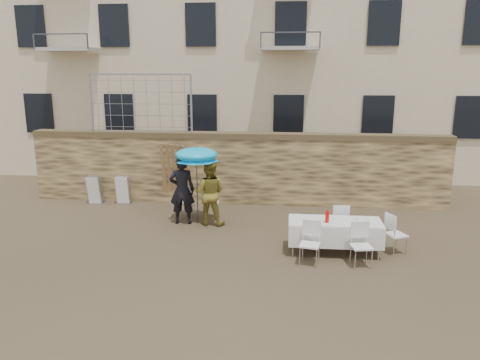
# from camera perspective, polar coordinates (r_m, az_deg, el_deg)

# --- Properties ---
(ground) EXTENTS (80.00, 80.00, 0.00)m
(ground) POSITION_cam_1_polar(r_m,az_deg,el_deg) (10.34, -3.50, -10.35)
(ground) COLOR brown
(ground) RESTS_ON ground
(stone_wall) EXTENTS (13.00, 0.50, 2.20)m
(stone_wall) POSITION_cam_1_polar(r_m,az_deg,el_deg) (14.74, -0.45, 1.40)
(stone_wall) COLOR olive
(stone_wall) RESTS_ON ground
(chain_link_fence) EXTENTS (3.20, 0.06, 1.80)m
(chain_link_fence) POSITION_cam_1_polar(r_m,az_deg,el_deg) (15.09, -12.01, 9.06)
(chain_link_fence) COLOR gray
(chain_link_fence) RESTS_ON stone_wall
(man_suit) EXTENTS (0.72, 0.50, 1.89)m
(man_suit) POSITION_cam_1_polar(r_m,az_deg,el_deg) (12.82, -7.08, -1.24)
(man_suit) COLOR black
(man_suit) RESTS_ON ground
(woman_dress) EXTENTS (0.91, 0.73, 1.77)m
(woman_dress) POSITION_cam_1_polar(r_m,az_deg,el_deg) (12.70, -3.77, -1.58)
(woman_dress) COLOR #AF9C35
(woman_dress) RESTS_ON ground
(umbrella) EXTENTS (1.20, 1.20, 1.97)m
(umbrella) POSITION_cam_1_polar(r_m,az_deg,el_deg) (12.64, -5.33, 2.82)
(umbrella) COLOR #3F3F44
(umbrella) RESTS_ON ground
(couple_chair_left) EXTENTS (0.52, 0.52, 0.96)m
(couple_chair_left) POSITION_cam_1_polar(r_m,az_deg,el_deg) (13.46, -6.51, -2.57)
(couple_chair_left) COLOR white
(couple_chair_left) RESTS_ON ground
(couple_chair_right) EXTENTS (0.51, 0.51, 0.96)m
(couple_chair_right) POSITION_cam_1_polar(r_m,az_deg,el_deg) (13.33, -3.56, -2.66)
(couple_chair_right) COLOR white
(couple_chair_right) RESTS_ON ground
(banquet_table) EXTENTS (2.10, 0.85, 0.78)m
(banquet_table) POSITION_cam_1_polar(r_m,az_deg,el_deg) (10.97, 11.52, -5.10)
(banquet_table) COLOR silver
(banquet_table) RESTS_ON ground
(soda_bottle) EXTENTS (0.09, 0.09, 0.26)m
(soda_bottle) POSITION_cam_1_polar(r_m,az_deg,el_deg) (10.76, 10.58, -4.45)
(soda_bottle) COLOR red
(soda_bottle) RESTS_ON banquet_table
(table_chair_front_left) EXTENTS (0.57, 0.57, 0.96)m
(table_chair_front_left) POSITION_cam_1_polar(r_m,az_deg,el_deg) (10.31, 8.51, -7.68)
(table_chair_front_left) COLOR white
(table_chair_front_left) RESTS_ON ground
(table_chair_front_right) EXTENTS (0.55, 0.55, 0.96)m
(table_chair_front_right) POSITION_cam_1_polar(r_m,az_deg,el_deg) (10.42, 14.61, -7.74)
(table_chair_front_right) COLOR white
(table_chair_front_right) RESTS_ON ground
(table_chair_back) EXTENTS (0.49, 0.49, 0.96)m
(table_chair_back) POSITION_cam_1_polar(r_m,az_deg,el_deg) (11.83, 12.07, -5.04)
(table_chair_back) COLOR white
(table_chair_back) RESTS_ON ground
(table_chair_side) EXTENTS (0.64, 0.64, 0.96)m
(table_chair_side) POSITION_cam_1_polar(r_m,az_deg,el_deg) (11.38, 18.49, -6.20)
(table_chair_side) COLOR white
(table_chair_side) RESTS_ON ground
(chair_stack_left) EXTENTS (0.46, 0.40, 0.92)m
(chair_stack_left) POSITION_cam_1_polar(r_m,az_deg,el_deg) (15.55, -17.10, -0.99)
(chair_stack_left) COLOR white
(chair_stack_left) RESTS_ON ground
(chair_stack_right) EXTENTS (0.46, 0.32, 0.92)m
(chair_stack_right) POSITION_cam_1_polar(r_m,az_deg,el_deg) (15.23, -13.97, -1.09)
(chair_stack_right) COLOR white
(chair_stack_right) RESTS_ON ground
(wood_planks) EXTENTS (0.70, 0.20, 2.00)m
(wood_planks) POSITION_cam_1_polar(r_m,az_deg,el_deg) (14.71, -8.12, 0.84)
(wood_planks) COLOR #A37749
(wood_planks) RESTS_ON ground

